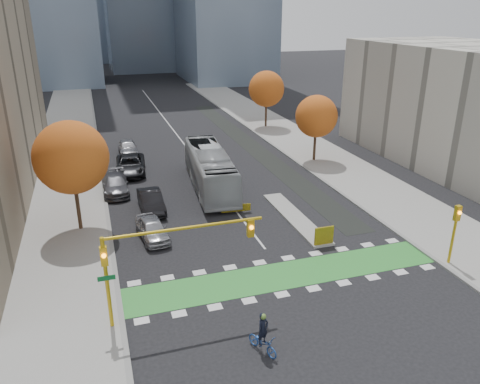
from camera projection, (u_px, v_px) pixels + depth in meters
ground at (295, 288)px, 27.55m from camera, size 300.00×300.00×0.00m
sidewalk_west at (63, 193)px, 41.41m from camera, size 7.00×120.00×0.15m
sidewalk_east at (335, 164)px, 49.08m from camera, size 7.00×120.00×0.15m
curb_west at (104, 189)px, 42.41m from camera, size 0.30×120.00×0.16m
curb_east at (305, 168)px, 48.09m from camera, size 0.30×120.00×0.16m
bike_crossing at (285, 275)px, 28.88m from camera, size 20.00×3.00×0.01m
centre_line at (174, 130)px, 62.99m from camera, size 0.15×70.00×0.01m
bike_lane_paint at (250, 145)px, 56.26m from camera, size 2.50×50.00×0.01m
median_island at (295, 217)px, 36.63m from camera, size 1.60×10.00×0.16m
hazard_board at (324, 236)px, 32.12m from camera, size 1.40×0.12×1.30m
building_east at (478, 108)px, 47.20m from camera, size 14.00×30.00×12.00m
tree_west at (71, 158)px, 32.72m from camera, size 5.20×5.20×8.22m
tree_east_near at (316, 116)px, 48.67m from camera, size 4.40×4.40×7.08m
tree_east_far at (266, 89)px, 62.85m from camera, size 4.80×4.80×7.65m
traffic_signal_west at (157, 251)px, 23.37m from camera, size 8.53×0.56×5.20m
traffic_signal_east at (455, 226)px, 29.08m from camera, size 0.35×0.43×4.10m
cyclist at (263, 339)px, 22.19m from camera, size 1.35×1.96×2.15m
bus at (210, 169)px, 42.28m from camera, size 4.13×13.20×3.62m
parked_car_a at (152, 229)px, 33.23m from camera, size 2.29×4.62×1.51m
parked_car_b at (151, 201)px, 37.81m from camera, size 1.84×4.96×1.62m
parked_car_c at (115, 184)px, 41.54m from camera, size 2.24×5.47×1.58m
parked_car_d at (130, 165)px, 46.46m from camera, size 3.45×6.41×1.71m
parked_car_e at (128, 147)px, 52.43m from camera, size 1.98×4.91×1.67m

